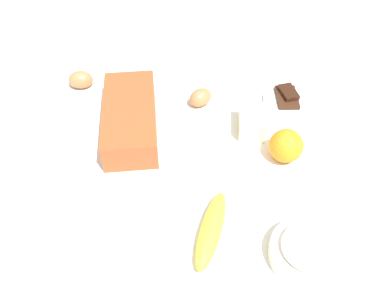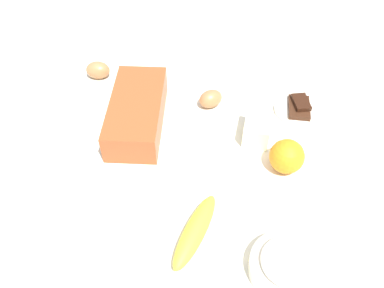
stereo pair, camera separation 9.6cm
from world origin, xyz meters
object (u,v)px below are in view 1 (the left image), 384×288
at_px(sugar_bowl, 84,248).
at_px(chocolate_plate, 287,99).
at_px(flour_bowl, 307,251).
at_px(banana, 211,230).
at_px(butter_block, 252,122).
at_px(egg_beside_bowl, 201,97).
at_px(loaf_pan, 130,118).
at_px(orange_fruit, 286,146).
at_px(egg_near_butter, 81,80).

height_order(sugar_bowl, chocolate_plate, sugar_bowl).
bearing_deg(flour_bowl, banana, 69.96).
distance_m(sugar_bowl, butter_block, 0.51).
height_order(sugar_bowl, egg_beside_bowl, sugar_bowl).
distance_m(loaf_pan, orange_fruit, 0.39).
xyz_separation_m(banana, egg_beside_bowl, (0.41, -0.02, 0.00)).
distance_m(orange_fruit, butter_block, 0.12).
height_order(banana, egg_beside_bowl, egg_beside_bowl).
bearing_deg(chocolate_plate, butter_block, 130.99).
relative_size(loaf_pan, chocolate_plate, 2.17).
bearing_deg(banana, chocolate_plate, -32.70).
relative_size(banana, egg_near_butter, 2.71).
bearing_deg(butter_block, egg_beside_bowl, 47.52).
xyz_separation_m(orange_fruit, chocolate_plate, (0.20, -0.05, -0.03)).
xyz_separation_m(sugar_bowl, orange_fruit, (0.23, -0.46, 0.01)).
distance_m(egg_near_butter, egg_beside_bowl, 0.35).
bearing_deg(flour_bowl, egg_beside_bowl, 19.33).
bearing_deg(sugar_bowl, egg_beside_bowl, -32.03).
bearing_deg(chocolate_plate, egg_beside_bowl, 88.10).
xyz_separation_m(loaf_pan, sugar_bowl, (-0.35, 0.08, -0.01)).
bearing_deg(banana, egg_near_butter, 32.12).
height_order(banana, butter_block, butter_block).
xyz_separation_m(butter_block, chocolate_plate, (0.10, -0.12, -0.02)).
bearing_deg(sugar_bowl, chocolate_plate, -50.22).
xyz_separation_m(sugar_bowl, egg_beside_bowl, (0.43, -0.27, -0.01)).
bearing_deg(egg_beside_bowl, butter_block, -132.48).
height_order(flour_bowl, egg_near_butter, flour_bowl).
bearing_deg(egg_near_butter, sugar_bowl, -173.24).
xyz_separation_m(egg_near_butter, egg_beside_bowl, (-0.10, -0.33, -0.00)).
relative_size(loaf_pan, butter_block, 3.14).
distance_m(butter_block, egg_near_butter, 0.50).
distance_m(orange_fruit, chocolate_plate, 0.21).
bearing_deg(egg_beside_bowl, loaf_pan, 113.81).
xyz_separation_m(sugar_bowl, banana, (0.03, -0.26, -0.01)).
bearing_deg(orange_fruit, loaf_pan, 71.45).
bearing_deg(butter_block, egg_near_butter, 64.95).
height_order(loaf_pan, banana, loaf_pan).
bearing_deg(banana, orange_fruit, -45.35).
bearing_deg(loaf_pan, banana, -153.12).
bearing_deg(loaf_pan, egg_near_butter, 37.35).
height_order(egg_near_butter, chocolate_plate, egg_near_butter).
xyz_separation_m(butter_block, egg_near_butter, (0.21, 0.46, -0.00)).
xyz_separation_m(loaf_pan, egg_beside_bowl, (0.08, -0.19, -0.02)).
distance_m(flour_bowl, egg_near_butter, 0.76).
bearing_deg(flour_bowl, chocolate_plate, -9.09).
height_order(loaf_pan, butter_block, loaf_pan).
bearing_deg(orange_fruit, egg_near_butter, 59.19).
bearing_deg(orange_fruit, egg_beside_bowl, 41.66).
distance_m(sugar_bowl, banana, 0.26).
distance_m(sugar_bowl, egg_beside_bowl, 0.51).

